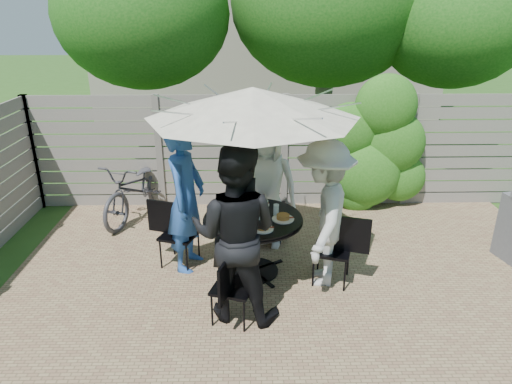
{
  "coord_description": "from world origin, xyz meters",
  "views": [
    {
      "loc": [
        -0.6,
        -4.01,
        3.05
      ],
      "look_at": [
        -0.5,
        1.08,
        1.0
      ],
      "focal_mm": 32.0,
      "sensor_mm": 36.0,
      "label": 1
    }
  ],
  "objects_px": {
    "chair_front": "(233,301)",
    "chair_back": "(268,219)",
    "glass_left": "(229,213)",
    "plate_back": "(259,203)",
    "plate_front": "(246,228)",
    "person_front": "(235,234)",
    "chair_right": "(333,263)",
    "patio_table": "(253,234)",
    "plate_right": "(283,218)",
    "coffee_cup": "(265,206)",
    "plate_left": "(224,212)",
    "chair_left": "(179,246)",
    "glass_right": "(276,210)",
    "syrup_jug": "(249,209)",
    "umbrella": "(253,103)",
    "person_right": "(324,214)",
    "glass_front": "(257,222)",
    "person_left": "(186,199)",
    "bicycle": "(138,188)",
    "plate_extra": "(263,227)",
    "person_back": "(266,185)"
  },
  "relations": [
    {
      "from": "plate_right",
      "to": "syrup_jug",
      "type": "relative_size",
      "value": 1.62
    },
    {
      "from": "glass_right",
      "to": "bicycle",
      "type": "distance_m",
      "value": 2.66
    },
    {
      "from": "glass_right",
      "to": "bicycle",
      "type": "height_order",
      "value": "bicycle"
    },
    {
      "from": "person_left",
      "to": "chair_back",
      "type": "bearing_deg",
      "value": -40.62
    },
    {
      "from": "umbrella",
      "to": "plate_back",
      "type": "height_order",
      "value": "umbrella"
    },
    {
      "from": "person_right",
      "to": "chair_left",
      "type": "bearing_deg",
      "value": -90.04
    },
    {
      "from": "glass_right",
      "to": "chair_right",
      "type": "bearing_deg",
      "value": -21.78
    },
    {
      "from": "patio_table",
      "to": "syrup_jug",
      "type": "bearing_deg",
      "value": 126.97
    },
    {
      "from": "chair_back",
      "to": "glass_left",
      "type": "bearing_deg",
      "value": -17.71
    },
    {
      "from": "umbrella",
      "to": "chair_right",
      "type": "distance_m",
      "value": 2.09
    },
    {
      "from": "person_right",
      "to": "glass_right",
      "type": "relative_size",
      "value": 12.55
    },
    {
      "from": "patio_table",
      "to": "plate_right",
      "type": "relative_size",
      "value": 5.4
    },
    {
      "from": "plate_back",
      "to": "plate_front",
      "type": "distance_m",
      "value": 0.72
    },
    {
      "from": "person_front",
      "to": "person_right",
      "type": "relative_size",
      "value": 1.08
    },
    {
      "from": "patio_table",
      "to": "plate_right",
      "type": "xyz_separation_m",
      "value": [
        0.35,
        -0.08,
        0.26
      ]
    },
    {
      "from": "patio_table",
      "to": "umbrella",
      "type": "relative_size",
      "value": 0.5
    },
    {
      "from": "person_front",
      "to": "coffee_cup",
      "type": "distance_m",
      "value": 1.06
    },
    {
      "from": "chair_right",
      "to": "plate_front",
      "type": "height_order",
      "value": "chair_right"
    },
    {
      "from": "glass_right",
      "to": "plate_extra",
      "type": "bearing_deg",
      "value": -114.35
    },
    {
      "from": "glass_left",
      "to": "plate_left",
      "type": "bearing_deg",
      "value": 120.52
    },
    {
      "from": "patio_table",
      "to": "glass_right",
      "type": "height_order",
      "value": "glass_right"
    },
    {
      "from": "chair_right",
      "to": "plate_left",
      "type": "distance_m",
      "value": 1.43
    },
    {
      "from": "umbrella",
      "to": "plate_extra",
      "type": "height_order",
      "value": "umbrella"
    },
    {
      "from": "glass_right",
      "to": "glass_left",
      "type": "bearing_deg",
      "value": -171.23
    },
    {
      "from": "person_back",
      "to": "plate_left",
      "type": "xyz_separation_m",
      "value": [
        -0.54,
        -0.73,
        -0.07
      ]
    },
    {
      "from": "person_back",
      "to": "plate_front",
      "type": "relative_size",
      "value": 6.65
    },
    {
      "from": "plate_right",
      "to": "glass_front",
      "type": "xyz_separation_m",
      "value": [
        -0.31,
        -0.19,
        0.05
      ]
    },
    {
      "from": "coffee_cup",
      "to": "syrup_jug",
      "type": "bearing_deg",
      "value": -146.49
    },
    {
      "from": "chair_right",
      "to": "syrup_jug",
      "type": "relative_size",
      "value": 5.48
    },
    {
      "from": "chair_front",
      "to": "person_right",
      "type": "height_order",
      "value": "person_right"
    },
    {
      "from": "plate_right",
      "to": "syrup_jug",
      "type": "distance_m",
      "value": 0.43
    },
    {
      "from": "patio_table",
      "to": "glass_left",
      "type": "distance_m",
      "value": 0.41
    },
    {
      "from": "plate_front",
      "to": "glass_left",
      "type": "relative_size",
      "value": 1.86
    },
    {
      "from": "person_back",
      "to": "plate_front",
      "type": "bearing_deg",
      "value": -90.0
    },
    {
      "from": "person_front",
      "to": "chair_right",
      "type": "height_order",
      "value": "person_front"
    },
    {
      "from": "plate_right",
      "to": "plate_front",
      "type": "bearing_deg",
      "value": -148.23
    },
    {
      "from": "person_left",
      "to": "coffee_cup",
      "type": "distance_m",
      "value": 0.96
    },
    {
      "from": "syrup_jug",
      "to": "bicycle",
      "type": "relative_size",
      "value": 0.09
    },
    {
      "from": "umbrella",
      "to": "plate_right",
      "type": "height_order",
      "value": "umbrella"
    },
    {
      "from": "chair_back",
      "to": "plate_left",
      "type": "bearing_deg",
      "value": -24.52
    },
    {
      "from": "chair_front",
      "to": "glass_left",
      "type": "height_order",
      "value": "glass_left"
    },
    {
      "from": "person_left",
      "to": "glass_right",
      "type": "relative_size",
      "value": 13.18
    },
    {
      "from": "chair_right",
      "to": "coffee_cup",
      "type": "distance_m",
      "value": 1.05
    },
    {
      "from": "chair_left",
      "to": "glass_front",
      "type": "bearing_deg",
      "value": -8.57
    },
    {
      "from": "plate_right",
      "to": "person_right",
      "type": "bearing_deg",
      "value": -13.23
    },
    {
      "from": "person_back",
      "to": "chair_front",
      "type": "distance_m",
      "value": 1.9
    },
    {
      "from": "person_left",
      "to": "bicycle",
      "type": "bearing_deg",
      "value": 45.2
    },
    {
      "from": "chair_front",
      "to": "chair_back",
      "type": "bearing_deg",
      "value": 4.34
    },
    {
      "from": "chair_left",
      "to": "glass_right",
      "type": "xyz_separation_m",
      "value": [
        1.22,
        -0.18,
        0.58
      ]
    },
    {
      "from": "person_left",
      "to": "plate_right",
      "type": "height_order",
      "value": "person_left"
    }
  ]
}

